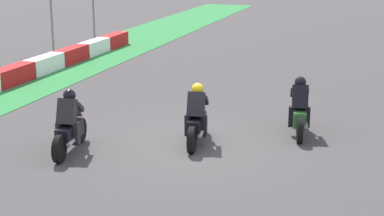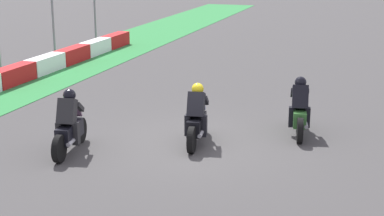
% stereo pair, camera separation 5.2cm
% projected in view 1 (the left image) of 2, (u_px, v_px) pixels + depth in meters
% --- Properties ---
extents(ground_plane, '(120.00, 120.00, 0.00)m').
position_uv_depth(ground_plane, '(193.00, 143.00, 14.46)').
color(ground_plane, '#403F3F').
extents(rider_lane_a, '(2.03, 0.61, 1.51)m').
position_uv_depth(rider_lane_a, '(299.00, 111.00, 15.01)').
color(rider_lane_a, black).
rests_on(rider_lane_a, ground_plane).
extents(rider_lane_b, '(2.04, 0.59, 1.51)m').
position_uv_depth(rider_lane_b, '(197.00, 119.00, 14.29)').
color(rider_lane_b, black).
rests_on(rider_lane_b, ground_plane).
extents(rider_lane_c, '(2.04, 0.60, 1.51)m').
position_uv_depth(rider_lane_c, '(69.00, 127.00, 13.68)').
color(rider_lane_c, black).
rests_on(rider_lane_c, ground_plane).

